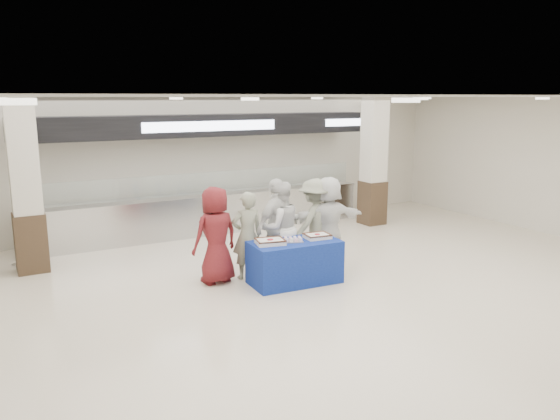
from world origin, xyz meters
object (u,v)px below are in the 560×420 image
display_table (295,262)px  civilian_white (328,221)px  cupcake_tray (291,239)px  soldier_a (247,235)px  civilian_maroon (216,235)px  soldier_b (314,222)px  chef_tall (280,228)px  chef_short (278,226)px  sheet_cake_left (270,241)px  sheet_cake_right (317,236)px

display_table → civilian_white: (1.13, 0.64, 0.49)m
cupcake_tray → soldier_a: bearing=132.2°
civilian_maroon → soldier_b: (2.07, 0.07, -0.01)m
soldier_a → chef_tall: (0.67, 0.00, 0.06)m
chef_tall → chef_short: 0.06m
soldier_a → soldier_b: 1.50m
display_table → cupcake_tray: 0.41m
display_table → civilian_white: size_ratio=0.90×
display_table → chef_short: (0.02, 0.64, 0.51)m
chef_tall → civilian_white: size_ratio=0.99×
cupcake_tray → chef_short: 0.61m
soldier_b → chef_short: bearing=-11.2°
display_table → civilian_maroon: (-1.18, 0.69, 0.48)m
soldier_b → cupcake_tray: bearing=18.1°
display_table → cupcake_tray: (-0.06, 0.04, 0.41)m
civilian_maroon → soldier_a: bearing=166.7°
sheet_cake_left → civilian_white: size_ratio=0.31×
soldier_a → chef_tall: 0.67m
chef_tall → civilian_maroon: bearing=-0.8°
cupcake_tray → soldier_b: bearing=37.4°
sheet_cake_left → chef_tall: (0.52, 0.59, 0.05)m
civilian_white → chef_tall: bearing=7.3°
sheet_cake_right → chef_tall: (-0.39, 0.65, 0.05)m
sheet_cake_right → civilian_white: size_ratio=0.27×
display_table → soldier_a: size_ratio=0.98×
display_table → soldier_b: (0.89, 0.76, 0.46)m
cupcake_tray → soldier_b: (0.95, 0.73, 0.05)m
soldier_a → civilian_white: size_ratio=0.91×
soldier_a → chef_short: (0.62, 0.00, 0.09)m
chef_short → soldier_b: 0.89m
soldier_b → civilian_white: (0.24, -0.12, 0.03)m
chef_tall → soldier_b: 0.84m
display_table → soldier_a: bearing=137.0°
civilian_white → civilian_maroon: bearing=6.0°
sheet_cake_left → soldier_a: size_ratio=0.34×
chef_short → civilian_white: chef_short is taller
civilian_maroon → chef_short: size_ratio=0.97×
civilian_maroon → sheet_cake_right: bearing=148.7°
display_table → chef_short: 0.82m
sheet_cake_left → sheet_cake_right: 0.91m
display_table → sheet_cake_left: (-0.46, 0.05, 0.42)m
sheet_cake_left → chef_short: 0.76m
chef_short → display_table: bearing=70.0°
civilian_maroon → chef_short: chef_short is taller
sheet_cake_right → chef_tall: chef_tall is taller
sheet_cake_right → soldier_b: bearing=60.5°
sheet_cake_left → soldier_a: 0.61m
chef_tall → soldier_b: chef_tall is taller
civilian_maroon → soldier_a: size_ratio=1.08×
soldier_a → chef_short: 0.63m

